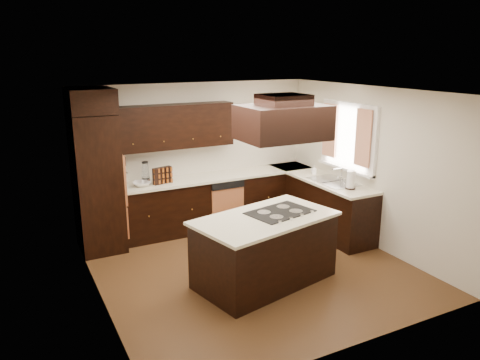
# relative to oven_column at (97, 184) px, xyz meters

# --- Properties ---
(floor) EXTENTS (4.20, 4.20, 0.02)m
(floor) POSITION_rel_oven_column_xyz_m (1.78, -1.71, -1.07)
(floor) COLOR brown
(floor) RESTS_ON ground
(ceiling) EXTENTS (4.20, 4.20, 0.02)m
(ceiling) POSITION_rel_oven_column_xyz_m (1.78, -1.71, 1.45)
(ceiling) COLOR white
(ceiling) RESTS_ON ground
(wall_back) EXTENTS (4.20, 0.02, 2.50)m
(wall_back) POSITION_rel_oven_column_xyz_m (1.78, 0.40, 0.19)
(wall_back) COLOR beige
(wall_back) RESTS_ON ground
(wall_front) EXTENTS (4.20, 0.02, 2.50)m
(wall_front) POSITION_rel_oven_column_xyz_m (1.78, -3.81, 0.19)
(wall_front) COLOR beige
(wall_front) RESTS_ON ground
(wall_left) EXTENTS (0.02, 4.20, 2.50)m
(wall_left) POSITION_rel_oven_column_xyz_m (-0.33, -1.71, 0.19)
(wall_left) COLOR beige
(wall_left) RESTS_ON ground
(wall_right) EXTENTS (0.02, 4.20, 2.50)m
(wall_right) POSITION_rel_oven_column_xyz_m (3.88, -1.71, 0.19)
(wall_right) COLOR beige
(wall_right) RESTS_ON ground
(oven_column) EXTENTS (0.65, 0.75, 2.12)m
(oven_column) POSITION_rel_oven_column_xyz_m (0.00, 0.00, 0.00)
(oven_column) COLOR black
(oven_column) RESTS_ON floor
(wall_oven_face) EXTENTS (0.05, 0.62, 0.78)m
(wall_oven_face) POSITION_rel_oven_column_xyz_m (0.35, 0.00, 0.06)
(wall_oven_face) COLOR #BA683D
(wall_oven_face) RESTS_ON oven_column
(base_cabinets_back) EXTENTS (2.93, 0.60, 0.88)m
(base_cabinets_back) POSITION_rel_oven_column_xyz_m (1.81, 0.09, -0.62)
(base_cabinets_back) COLOR black
(base_cabinets_back) RESTS_ON floor
(base_cabinets_right) EXTENTS (0.60, 2.40, 0.88)m
(base_cabinets_right) POSITION_rel_oven_column_xyz_m (3.58, -0.80, -0.62)
(base_cabinets_right) COLOR black
(base_cabinets_right) RESTS_ON floor
(countertop_back) EXTENTS (2.93, 0.63, 0.04)m
(countertop_back) POSITION_rel_oven_column_xyz_m (1.81, 0.08, -0.16)
(countertop_back) COLOR beige
(countertop_back) RESTS_ON base_cabinets_back
(countertop_right) EXTENTS (0.63, 2.40, 0.04)m
(countertop_right) POSITION_rel_oven_column_xyz_m (3.56, -0.80, -0.16)
(countertop_right) COLOR beige
(countertop_right) RESTS_ON base_cabinets_right
(upper_cabinets) EXTENTS (2.00, 0.34, 0.72)m
(upper_cabinets) POSITION_rel_oven_column_xyz_m (1.34, 0.23, 0.75)
(upper_cabinets) COLOR black
(upper_cabinets) RESTS_ON wall_back
(dishwasher_front) EXTENTS (0.60, 0.05, 0.72)m
(dishwasher_front) POSITION_rel_oven_column_xyz_m (2.10, -0.20, -0.66)
(dishwasher_front) COLOR #BA683D
(dishwasher_front) RESTS_ON floor
(window_frame) EXTENTS (0.06, 1.32, 1.12)m
(window_frame) POSITION_rel_oven_column_xyz_m (3.85, -1.16, 0.59)
(window_frame) COLOR white
(window_frame) RESTS_ON wall_right
(window_pane) EXTENTS (0.00, 1.20, 1.00)m
(window_pane) POSITION_rel_oven_column_xyz_m (3.87, -1.16, 0.59)
(window_pane) COLOR white
(window_pane) RESTS_ON wall_right
(curtain_left) EXTENTS (0.02, 0.34, 0.90)m
(curtain_left) POSITION_rel_oven_column_xyz_m (3.79, -1.57, 0.64)
(curtain_left) COLOR beige
(curtain_left) RESTS_ON wall_right
(curtain_right) EXTENTS (0.02, 0.34, 0.90)m
(curtain_right) POSITION_rel_oven_column_xyz_m (3.79, -0.74, 0.64)
(curtain_right) COLOR beige
(curtain_right) RESTS_ON wall_right
(sink_rim) EXTENTS (0.52, 0.84, 0.01)m
(sink_rim) POSITION_rel_oven_column_xyz_m (3.58, -1.16, -0.14)
(sink_rim) COLOR silver
(sink_rim) RESTS_ON countertop_right
(island) EXTENTS (1.96, 1.34, 0.88)m
(island) POSITION_rel_oven_column_xyz_m (1.72, -2.12, -0.62)
(island) COLOR black
(island) RESTS_ON floor
(island_top) EXTENTS (2.03, 1.42, 0.04)m
(island_top) POSITION_rel_oven_column_xyz_m (1.72, -2.12, -0.16)
(island_top) COLOR beige
(island_top) RESTS_ON island
(cooktop) EXTENTS (0.95, 0.73, 0.01)m
(cooktop) POSITION_rel_oven_column_xyz_m (1.98, -2.06, -0.13)
(cooktop) COLOR black
(cooktop) RESTS_ON island_top
(range_hood) EXTENTS (1.05, 0.72, 0.42)m
(range_hood) POSITION_rel_oven_column_xyz_m (1.88, -2.25, 1.10)
(range_hood) COLOR black
(range_hood) RESTS_ON ceiling
(hood_duct) EXTENTS (0.55, 0.50, 0.13)m
(hood_duct) POSITION_rel_oven_column_xyz_m (1.88, -2.25, 1.38)
(hood_duct) COLOR black
(hood_duct) RESTS_ON ceiling
(blender_base) EXTENTS (0.15, 0.15, 0.10)m
(blender_base) POSITION_rel_oven_column_xyz_m (0.78, 0.08, -0.09)
(blender_base) COLOR silver
(blender_base) RESTS_ON countertop_back
(blender_pitcher) EXTENTS (0.13, 0.13, 0.26)m
(blender_pitcher) POSITION_rel_oven_column_xyz_m (0.78, 0.08, 0.09)
(blender_pitcher) COLOR silver
(blender_pitcher) RESTS_ON blender_base
(spice_rack) EXTENTS (0.34, 0.16, 0.27)m
(spice_rack) POSITION_rel_oven_column_xyz_m (1.04, 0.03, -0.00)
(spice_rack) COLOR black
(spice_rack) RESTS_ON countertop_back
(mixing_bowl) EXTENTS (0.37, 0.37, 0.07)m
(mixing_bowl) POSITION_rel_oven_column_xyz_m (0.70, 0.03, -0.10)
(mixing_bowl) COLOR white
(mixing_bowl) RESTS_ON countertop_back
(soap_bottle) EXTENTS (0.10, 0.10, 0.16)m
(soap_bottle) POSITION_rel_oven_column_xyz_m (3.58, -0.61, -0.06)
(soap_bottle) COLOR white
(soap_bottle) RESTS_ON countertop_right
(paper_towel) EXTENTS (0.14, 0.14, 0.29)m
(paper_towel) POSITION_rel_oven_column_xyz_m (3.55, -1.62, 0.00)
(paper_towel) COLOR white
(paper_towel) RESTS_ON countertop_right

